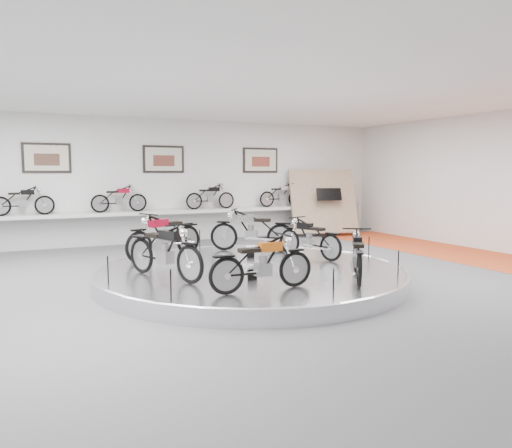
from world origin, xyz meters
name	(u,v)px	position (x,y,z in m)	size (l,w,h in m)	color
floor	(258,285)	(0.00, 0.00, 0.00)	(16.00, 16.00, 0.00)	#575759
ceiling	(258,84)	(0.00, 0.00, 4.00)	(16.00, 16.00, 0.00)	white
wall_back	(164,181)	(0.00, 7.00, 2.00)	(16.00, 16.00, 0.00)	silver
orange_carpet_strip	(490,259)	(6.80, 0.00, 0.01)	(2.40, 12.60, 0.01)	#C34321
dado_band	(165,225)	(0.00, 6.98, 0.55)	(15.68, 0.04, 1.10)	#BCBCBA
display_platform	(251,275)	(0.00, 0.30, 0.15)	(6.40, 6.40, 0.30)	silver
platform_rim	(251,269)	(0.00, 0.30, 0.27)	(6.40, 6.40, 0.10)	#B2B2BA
shelf	(167,212)	(0.00, 6.70, 1.00)	(11.00, 0.55, 0.10)	silver
poster_left	(47,158)	(-3.50, 6.96, 2.70)	(1.35, 0.06, 0.88)	beige
poster_center	(164,159)	(0.00, 6.96, 2.70)	(1.35, 0.06, 0.88)	beige
poster_right	(261,160)	(3.50, 6.96, 2.70)	(1.35, 0.06, 0.88)	beige
display_panel	(323,201)	(5.60, 6.10, 1.25)	(2.40, 0.12, 2.40)	tan
shelf_bike_a	(23,203)	(-4.20, 6.70, 1.42)	(1.22, 0.42, 0.73)	black
shelf_bike_b	(119,200)	(-1.50, 6.70, 1.42)	(1.22, 0.42, 0.73)	maroon
shelf_bike_c	(210,198)	(1.50, 6.70, 1.42)	(1.22, 0.42, 0.73)	black
shelf_bike_d	(281,196)	(4.20, 6.70, 1.42)	(1.22, 0.42, 0.73)	#A5A5A9
bike_a	(309,238)	(1.73, 0.81, 0.77)	(1.60, 0.57, 0.94)	black
bike_b	(252,230)	(0.94, 2.25, 0.84)	(1.83, 0.64, 1.07)	#A5A5A9
bike_c	(165,235)	(-1.33, 2.16, 0.84)	(1.83, 0.65, 1.08)	maroon
bike_d	(164,250)	(-1.91, 0.07, 0.83)	(1.82, 0.64, 1.07)	black
bike_e	(262,263)	(-0.70, -1.61, 0.78)	(1.62, 0.57, 0.95)	#B04D0F
bike_f	(357,255)	(1.26, -1.62, 0.77)	(1.58, 0.56, 0.93)	black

